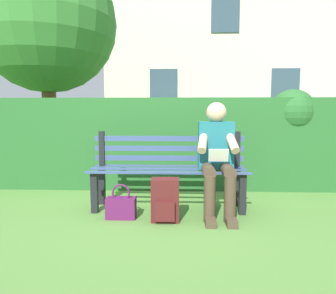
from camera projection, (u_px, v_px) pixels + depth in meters
name	position (u px, v px, depth m)	size (l,w,h in m)	color
ground	(168.00, 209.00, 3.48)	(60.00, 60.00, 0.00)	#517F38
park_bench	(169.00, 168.00, 3.51)	(1.75, 0.48, 0.87)	black
person_seated	(217.00, 154.00, 3.29)	(0.44, 0.73, 1.19)	#1E6672
hedge_backdrop	(176.00, 140.00, 4.55)	(5.56, 0.78, 1.41)	#265B28
tree	(42.00, 26.00, 6.23)	(2.93, 2.79, 4.29)	brown
building_facade	(219.00, 49.00, 11.27)	(7.90, 2.78, 6.85)	beige
backpack	(165.00, 200.00, 3.07)	(0.28, 0.26, 0.43)	#4C1919
handbag	(121.00, 207.00, 3.16)	(0.30, 0.15, 0.36)	#59194C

